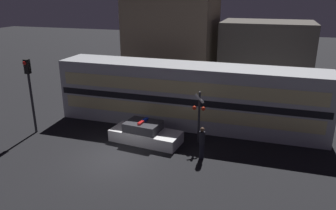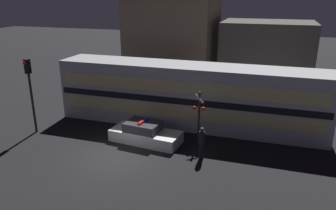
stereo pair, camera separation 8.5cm
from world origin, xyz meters
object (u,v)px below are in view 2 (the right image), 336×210
Objects in this scene: police_car at (145,134)px; pedestrian at (202,143)px; train at (188,95)px; crossing_signal_near at (199,114)px; traffic_light_corner at (30,85)px.

pedestrian is (3.77, -1.12, 0.44)m from police_car.
train is 5.55× the size of crossing_signal_near.
pedestrian is 0.38× the size of traffic_light_corner.
pedestrian reaches higher than police_car.
train is 3.06m from crossing_signal_near.
police_car is at bearing -165.87° from crossing_signal_near.
traffic_light_corner reaches higher than police_car.
crossing_signal_near reaches higher than pedestrian.
police_car is at bearing 6.50° from traffic_light_corner.
police_car is 2.42× the size of pedestrian.
pedestrian is at bearing -10.28° from police_car.
crossing_signal_near is 0.67× the size of traffic_light_corner.
crossing_signal_near is (3.15, 0.79, 1.37)m from police_car.
train is 3.71× the size of traffic_light_corner.
train reaches higher than pedestrian.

